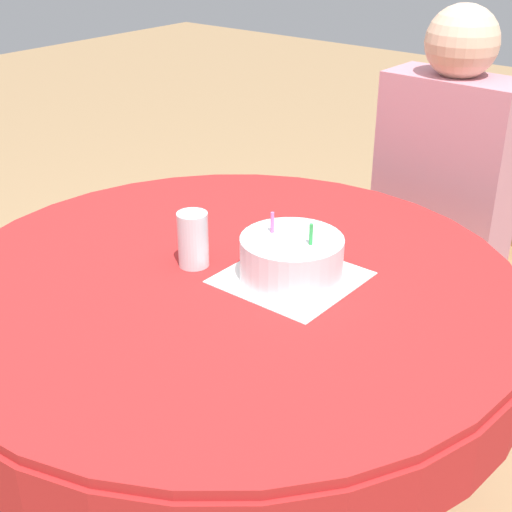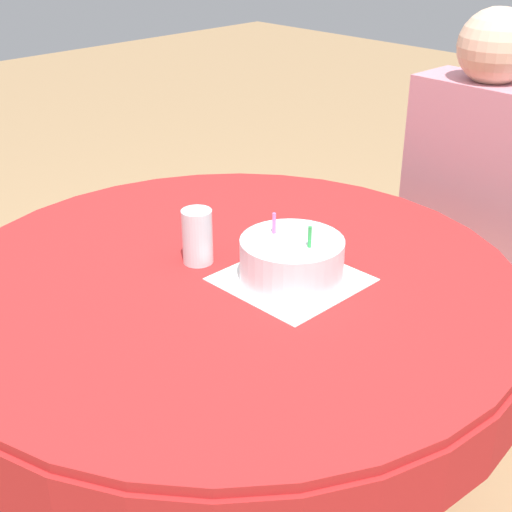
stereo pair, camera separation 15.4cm
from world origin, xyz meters
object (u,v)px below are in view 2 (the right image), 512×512
Objects in this scene: birthday_cake at (292,260)px; drinking_glass at (197,236)px; person at (473,179)px; chair at (478,248)px.

birthday_cake reaches higher than drinking_glass.
person is 0.95m from drinking_glass.
chair is at bearing 90.00° from person.
drinking_glass is (-0.17, -1.02, 0.32)m from chair.
chair is 0.70× the size of person.
chair is at bearing 80.74° from drinking_glass.
person is at bearing 80.00° from drinking_glass.
person is 0.84m from birthday_cake.
drinking_glass is at bearing -98.51° from person.
chair is 0.98m from birthday_cake.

